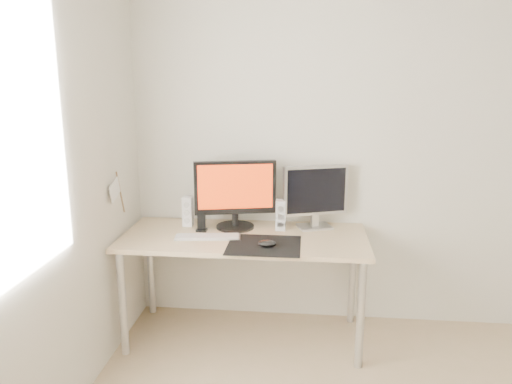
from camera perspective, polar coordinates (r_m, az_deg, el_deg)
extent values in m
plane|color=silver|center=(3.53, 14.58, 4.63)|extent=(3.50, 0.00, 3.50)
cube|color=black|center=(3.09, 0.92, -6.10)|extent=(0.45, 0.40, 0.00)
ellipsoid|color=black|center=(3.05, 1.25, -5.91)|extent=(0.11, 0.07, 0.04)
cube|color=#D1B587|center=(3.28, -1.34, -5.23)|extent=(1.60, 0.70, 0.03)
cylinder|color=silver|center=(3.33, -14.99, -12.20)|extent=(0.05, 0.05, 0.70)
cylinder|color=silver|center=(3.15, 11.87, -13.56)|extent=(0.05, 0.05, 0.70)
cylinder|color=silver|center=(3.83, -11.93, -8.55)|extent=(0.05, 0.05, 0.70)
cylinder|color=silver|center=(3.68, 10.96, -9.47)|extent=(0.05, 0.05, 0.70)
cylinder|color=black|center=(3.43, -2.39, -3.97)|extent=(0.31, 0.31, 0.02)
cylinder|color=black|center=(3.42, -2.40, -2.88)|extent=(0.06, 0.06, 0.12)
cube|color=black|center=(3.35, -2.40, 0.52)|extent=(0.55, 0.17, 0.36)
cube|color=#E9400C|center=(3.33, -2.37, 0.59)|extent=(0.49, 0.12, 0.30)
cube|color=silver|center=(3.46, 6.69, -3.94)|extent=(0.26, 0.22, 0.01)
cube|color=silver|center=(3.44, 6.72, -3.03)|extent=(0.06, 0.05, 0.10)
cube|color=#B7B7BA|center=(3.39, 6.81, 0.22)|extent=(0.44, 0.19, 0.34)
cube|color=black|center=(3.37, 6.94, 0.13)|extent=(0.39, 0.14, 0.30)
cube|color=white|center=(3.48, -7.78, -2.20)|extent=(0.07, 0.07, 0.21)
cylinder|color=#BDBDBF|center=(3.46, -7.91, -3.28)|extent=(0.04, 0.01, 0.04)
cylinder|color=#B1B1B3|center=(3.45, -7.94, -2.39)|extent=(0.04, 0.01, 0.04)
cylinder|color=#B3B4B6|center=(3.43, -7.97, -1.48)|extent=(0.04, 0.01, 0.04)
cube|color=silver|center=(3.37, 2.84, -2.65)|extent=(0.07, 0.07, 0.21)
cylinder|color=#AFAFB1|center=(3.34, 2.79, -3.77)|extent=(0.04, 0.01, 0.04)
cylinder|color=silver|center=(3.33, 2.80, -2.85)|extent=(0.04, 0.01, 0.04)
cylinder|color=#AFAFB1|center=(3.31, 2.82, -1.91)|extent=(0.04, 0.01, 0.04)
cube|color=silver|center=(3.24, -5.54, -5.15)|extent=(0.43, 0.17, 0.01)
cube|color=silver|center=(3.24, -5.54, -5.02)|extent=(0.41, 0.15, 0.01)
cube|color=black|center=(3.38, -6.23, -4.35)|extent=(0.07, 0.06, 0.02)
cube|color=black|center=(3.36, -6.26, -3.33)|extent=(0.06, 0.03, 0.11)
cylinder|color=#A57F54|center=(3.31, -15.24, -0.04)|extent=(0.01, 0.10, 0.29)
cube|color=white|center=(3.22, -15.81, 0.28)|extent=(0.00, 0.19, 0.15)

